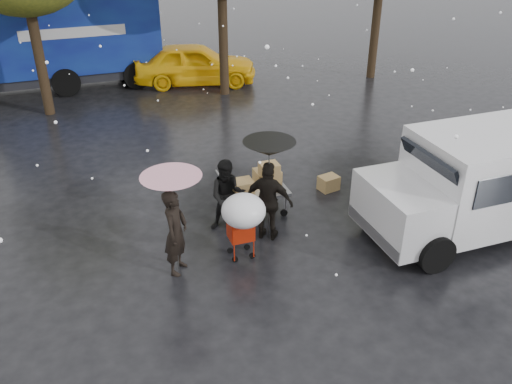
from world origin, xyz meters
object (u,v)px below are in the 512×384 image
object	(u,v)px
person_black	(269,201)
white_van	(487,180)
shopping_cart	(243,214)
blue_truck	(49,40)
person_pink	(176,232)
vendor_cart	(257,185)
yellow_taxi	(195,64)

from	to	relation	value
person_black	white_van	size ratio (longest dim) A/B	0.35
person_black	shopping_cart	xyz separation A→B (m)	(-0.75, -0.60, 0.20)
person_black	shopping_cart	bearing A→B (deg)	76.30
shopping_cart	blue_truck	size ratio (longest dim) A/B	0.18
person_pink	white_van	size ratio (longest dim) A/B	0.35
white_van	blue_truck	size ratio (longest dim) A/B	0.59
person_black	vendor_cart	world-z (taller)	person_black
blue_truck	person_black	bearing A→B (deg)	-72.49
person_black	shopping_cart	size ratio (longest dim) A/B	1.18
white_van	yellow_taxi	size ratio (longest dim) A/B	1.09
vendor_cart	white_van	xyz separation A→B (m)	(4.26, -2.17, 0.43)
person_pink	yellow_taxi	xyz separation A→B (m)	(3.20, 11.21, -0.10)
vendor_cart	yellow_taxi	size ratio (longest dim) A/B	0.34
vendor_cart	blue_truck	size ratio (longest dim) A/B	0.18
person_black	blue_truck	xyz separation A→B (m)	(-3.81, 12.09, 0.89)
person_pink	person_black	distance (m)	2.08
vendor_cart	yellow_taxi	bearing A→B (deg)	83.81
person_pink	vendor_cart	distance (m)	2.61
person_black	white_van	world-z (taller)	white_van
person_pink	white_van	world-z (taller)	white_van
shopping_cart	yellow_taxi	xyz separation A→B (m)	(1.92, 11.33, -0.30)
white_van	yellow_taxi	distance (m)	12.33
shopping_cart	white_van	distance (m)	5.16
shopping_cart	white_van	xyz separation A→B (m)	(5.12, -0.57, 0.10)
vendor_cart	shopping_cart	distance (m)	1.84
person_black	yellow_taxi	bearing A→B (deg)	-58.58
shopping_cart	yellow_taxi	bearing A→B (deg)	80.37
person_pink	white_van	xyz separation A→B (m)	(6.40, -0.69, 0.30)
shopping_cart	blue_truck	xyz separation A→B (m)	(-3.07, 12.68, 0.69)
shopping_cart	blue_truck	world-z (taller)	blue_truck
vendor_cart	yellow_taxi	xyz separation A→B (m)	(1.06, 9.74, 0.04)
person_black	yellow_taxi	xyz separation A→B (m)	(1.18, 10.73, -0.10)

